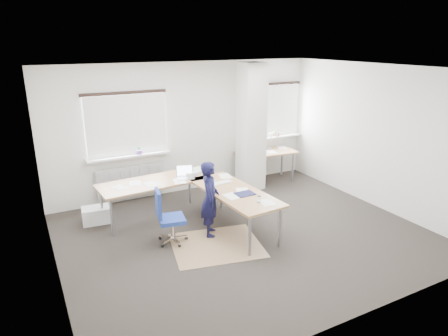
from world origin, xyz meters
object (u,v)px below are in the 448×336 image
person (210,199)px  task_chair (170,228)px  desk_main (194,187)px  desk_side (266,153)px

person → task_chair: bearing=110.0°
desk_main → person: size_ratio=1.99×
desk_side → task_chair: size_ratio=1.55×
person → desk_main: bearing=28.5°
desk_side → desk_main: bearing=-146.1°
desk_side → person: bearing=-136.4°
desk_main → desk_side: (2.40, 1.31, -0.01)m
desk_side → person: size_ratio=1.11×
person → desk_side: bearing=-28.1°
desk_main → task_chair: desk_main is taller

